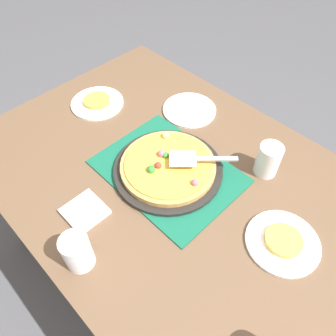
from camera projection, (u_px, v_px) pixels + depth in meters
ground_plane at (168, 262)px, 1.73m from camera, size 8.00×8.00×0.00m
dining_table at (168, 190)px, 1.24m from camera, size 1.40×1.00×0.75m
placemat at (168, 171)px, 1.15m from camera, size 0.48×0.36×0.01m
pizza_pan at (168, 169)px, 1.14m from camera, size 0.38×0.38×0.01m
pizza at (168, 165)px, 1.13m from camera, size 0.33×0.33×0.05m
plate_near_left at (282, 242)px, 0.97m from camera, size 0.22×0.22×0.01m
plate_far_right at (97, 103)px, 1.39m from camera, size 0.22×0.22×0.01m
plate_side at (189, 110)px, 1.36m from camera, size 0.22×0.22×0.01m
served_slice_left at (284, 240)px, 0.96m from camera, size 0.11×0.11×0.02m
served_slice_right at (97, 101)px, 1.38m from camera, size 0.11×0.11×0.02m
cup_near at (77, 252)px, 0.89m from camera, size 0.08×0.08×0.12m
cup_far at (268, 160)px, 1.11m from camera, size 0.08×0.08×0.12m
pizza_server at (197, 159)px, 1.10m from camera, size 0.19×0.19×0.01m
napkin_stack at (85, 211)px, 1.04m from camera, size 0.12×0.12×0.02m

